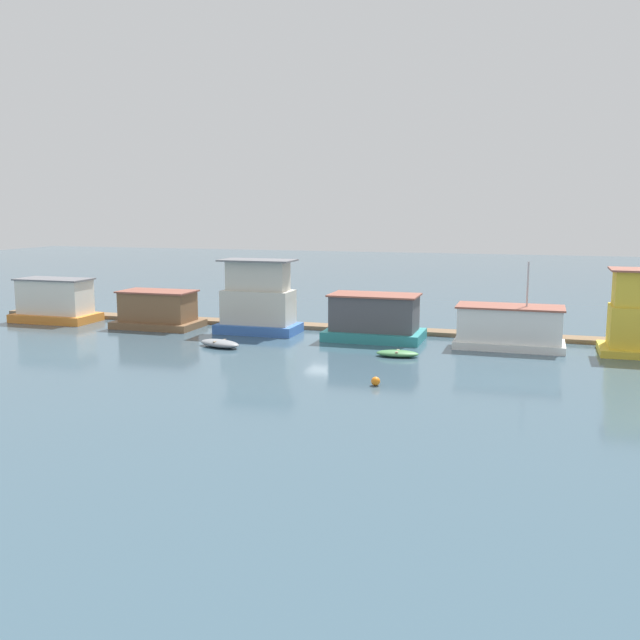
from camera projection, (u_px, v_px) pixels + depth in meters
The scene contains 11 objects.
ground_plane at pixel (324, 337), 51.65m from camera, with size 200.00×200.00×0.00m, color #385160.
dock_walkway at pixel (337, 327), 54.89m from camera, with size 59.60×1.78×0.30m, color brown.
houseboat_orange at pixel (55, 302), 58.48m from camera, with size 6.75×3.65×3.56m.
houseboat_brown at pixel (158, 311), 55.64m from camera, with size 6.54×3.96×2.90m.
houseboat_blue at pixel (258, 302), 53.10m from camera, with size 6.07×3.36×5.49m.
houseboat_teal at pixel (374, 319), 50.40m from camera, with size 6.89×4.09×3.26m.
houseboat_white at pixel (509, 328), 47.39m from camera, with size 7.15×3.44×5.81m.
dinghy_grey at pixel (220, 343), 47.87m from camera, with size 3.45×2.27×0.50m.
dinghy_green at pixel (397, 353), 44.78m from camera, with size 2.74×1.41×0.41m.
mooring_post_far_left at pixel (400, 324), 52.23m from camera, with size 0.20×0.20×1.61m, color brown.
buoy_orange at pixel (376, 381), 37.47m from camera, with size 0.48×0.48×0.48m, color orange.
Camera 1 is at (14.68, -48.66, 9.26)m, focal length 40.00 mm.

